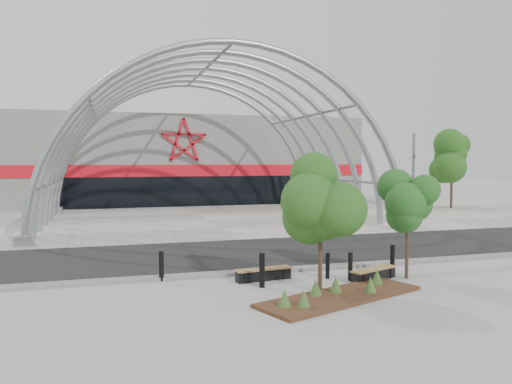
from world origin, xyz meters
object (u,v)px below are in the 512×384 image
at_px(signal_pole, 413,180).
at_px(bench_1, 374,274).
at_px(bench_0, 263,274).
at_px(bollard_2, 328,266).
at_px(street_tree_1, 408,208).
at_px(street_tree_0, 321,199).

relative_size(signal_pole, bench_1, 2.86).
distance_m(bench_0, bollard_2, 2.19).
xyz_separation_m(signal_pole, street_tree_1, (-6.97, -10.09, -0.48)).
relative_size(signal_pole, bench_0, 2.79).
distance_m(bench_0, bench_1, 3.68).
bearing_deg(street_tree_1, bench_1, 175.28).
relative_size(bench_0, bollard_2, 2.25).
height_order(bench_0, bollard_2, bollard_2).
relative_size(bench_1, bollard_2, 2.19).
xyz_separation_m(street_tree_0, bollard_2, (0.94, 1.50, -2.39)).
xyz_separation_m(street_tree_0, bench_1, (2.32, 0.87, -2.64)).
xyz_separation_m(street_tree_0, street_tree_1, (3.51, 0.77, -0.43)).
height_order(street_tree_1, bench_0, street_tree_1).
relative_size(signal_pole, street_tree_0, 1.40).
xyz_separation_m(street_tree_1, bench_0, (-4.72, 1.13, -2.21)).
height_order(signal_pole, bench_0, signal_pole).
relative_size(street_tree_0, street_tree_1, 1.18).
height_order(bench_0, bench_1, bench_0).
distance_m(street_tree_1, bench_0, 5.33).
distance_m(signal_pole, bench_1, 13.17).
bearing_deg(bench_0, bench_1, -16.31).
height_order(bench_1, bollard_2, bollard_2).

